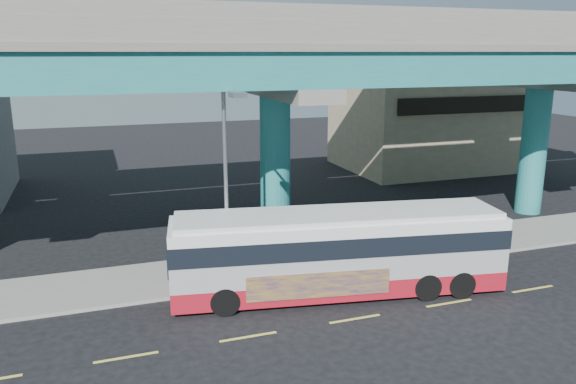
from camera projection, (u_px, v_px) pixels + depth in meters
name	position (u px, v px, depth m)	size (l,w,h in m)	color
ground	(351.00, 315.00, 20.58)	(120.00, 120.00, 0.00)	black
sidewalk	(299.00, 262.00, 25.60)	(70.00, 4.00, 0.15)	gray
lane_markings	(355.00, 319.00, 20.30)	(58.00, 0.12, 0.01)	#D8C64C
viaduct	(274.00, 57.00, 26.70)	(52.00, 12.40, 11.70)	#216F7D
building_beige	(429.00, 125.00, 46.53)	(14.00, 10.23, 7.00)	tan
transit_bus	(339.00, 249.00, 22.09)	(13.36, 4.95, 3.36)	maroon
street_lamp	(229.00, 161.00, 21.24)	(0.50, 2.62, 8.10)	gray
stop_sign	(342.00, 228.00, 24.42)	(0.66, 0.41, 2.48)	gray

